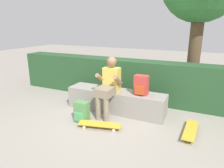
{
  "coord_description": "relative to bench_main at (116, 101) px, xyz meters",
  "views": [
    {
      "loc": [
        1.73,
        -3.45,
        1.87
      ],
      "look_at": [
        -0.11,
        0.47,
        0.6
      ],
      "focal_mm": 32.78,
      "sensor_mm": 36.0,
      "label": 1
    }
  ],
  "objects": [
    {
      "name": "hedge_row",
      "position": [
        -0.25,
        0.92,
        0.27
      ],
      "size": [
        6.03,
        0.54,
        1.01
      ],
      "color": "#254A28",
      "rests_on": "ground"
    },
    {
      "name": "backpack_on_ground",
      "position": [
        -0.42,
        -0.74,
        -0.05
      ],
      "size": [
        0.28,
        0.23,
        0.4
      ],
      "color": "#51894C",
      "rests_on": "ground"
    },
    {
      "name": "ground_plane",
      "position": [
        0.0,
        -0.43,
        -0.24
      ],
      "size": [
        24.0,
        24.0,
        0.0
      ],
      "primitive_type": "plane",
      "color": "gray"
    },
    {
      "name": "bench_main",
      "position": [
        0.0,
        0.0,
        0.0
      ],
      "size": [
        2.19,
        0.5,
        0.48
      ],
      "color": "gray",
      "rests_on": "ground"
    },
    {
      "name": "skateboard_beside_bench",
      "position": [
        1.61,
        -0.36,
        -0.16
      ],
      "size": [
        0.23,
        0.81,
        0.09
      ],
      "color": "gold",
      "rests_on": "ground"
    },
    {
      "name": "skateboard_near_person",
      "position": [
        0.06,
        -0.86,
        -0.16
      ],
      "size": [
        0.82,
        0.38,
        0.09
      ],
      "color": "gold",
      "rests_on": "ground"
    },
    {
      "name": "backpack_on_bench",
      "position": [
        0.57,
        -0.01,
        0.43
      ],
      "size": [
        0.28,
        0.23,
        0.4
      ],
      "color": "#B23833",
      "rests_on": "bench_main"
    },
    {
      "name": "person_skater",
      "position": [
        -0.06,
        -0.22,
        0.43
      ],
      "size": [
        0.49,
        0.62,
        1.23
      ],
      "color": "gold",
      "rests_on": "ground"
    }
  ]
}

